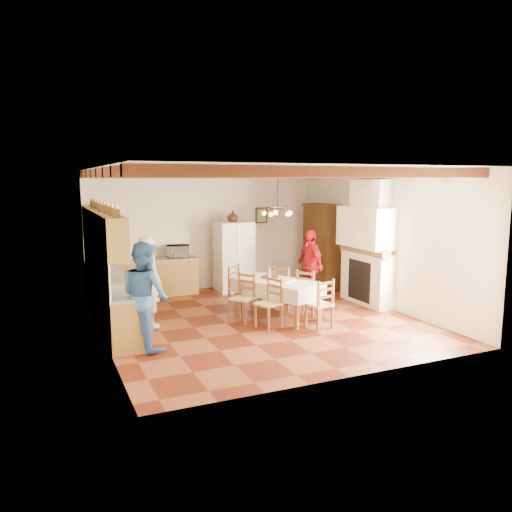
{
  "coord_description": "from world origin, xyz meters",
  "views": [
    {
      "loc": [
        -3.97,
        -8.92,
        2.8
      ],
      "look_at": [
        0.1,
        0.3,
        1.25
      ],
      "focal_mm": 35.0,
      "sensor_mm": 36.0,
      "label": 1
    }
  ],
  "objects_px": {
    "chair_left_near": "(268,303)",
    "chair_end_near": "(319,303)",
    "chair_left_far": "(242,298)",
    "microwave": "(178,251)",
    "refrigerator": "(234,256)",
    "person_woman_red": "(310,265)",
    "dining_table": "(277,284)",
    "person_man": "(149,281)",
    "hutch": "(321,246)",
    "person_woman_blue": "(145,296)",
    "chair_right_far": "(285,287)",
    "chair_right_near": "(308,292)",
    "chair_end_far": "(240,287)"
  },
  "relations": [
    {
      "from": "dining_table",
      "to": "microwave",
      "type": "distance_m",
      "value": 3.25
    },
    {
      "from": "hutch",
      "to": "chair_end_near",
      "type": "distance_m",
      "value": 3.7
    },
    {
      "from": "hutch",
      "to": "dining_table",
      "type": "distance_m",
      "value": 3.17
    },
    {
      "from": "chair_left_near",
      "to": "chair_left_far",
      "type": "relative_size",
      "value": 1.0
    },
    {
      "from": "dining_table",
      "to": "chair_right_near",
      "type": "relative_size",
      "value": 2.07
    },
    {
      "from": "chair_right_near",
      "to": "chair_left_near",
      "type": "bearing_deg",
      "value": 76.98
    },
    {
      "from": "chair_end_near",
      "to": "chair_end_far",
      "type": "distance_m",
      "value": 2.1
    },
    {
      "from": "refrigerator",
      "to": "person_man",
      "type": "xyz_separation_m",
      "value": [
        -2.63,
        -2.28,
        0.0
      ]
    },
    {
      "from": "chair_right_near",
      "to": "person_woman_red",
      "type": "xyz_separation_m",
      "value": [
        0.65,
        1.06,
        0.35
      ]
    },
    {
      "from": "refrigerator",
      "to": "microwave",
      "type": "xyz_separation_m",
      "value": [
        -1.37,
        0.24,
        0.18
      ]
    },
    {
      "from": "hutch",
      "to": "chair_left_near",
      "type": "height_order",
      "value": "hutch"
    },
    {
      "from": "chair_left_near",
      "to": "chair_end_near",
      "type": "xyz_separation_m",
      "value": [
        0.86,
        -0.44,
        0.0
      ]
    },
    {
      "from": "chair_left_far",
      "to": "microwave",
      "type": "distance_m",
      "value": 3.02
    },
    {
      "from": "refrigerator",
      "to": "hutch",
      "type": "bearing_deg",
      "value": -15.77
    },
    {
      "from": "dining_table",
      "to": "chair_left_far",
      "type": "distance_m",
      "value": 0.78
    },
    {
      "from": "hutch",
      "to": "dining_table",
      "type": "height_order",
      "value": "hutch"
    },
    {
      "from": "chair_right_far",
      "to": "person_woman_red",
      "type": "xyz_separation_m",
      "value": [
        0.89,
        0.48,
        0.35
      ]
    },
    {
      "from": "hutch",
      "to": "microwave",
      "type": "bearing_deg",
      "value": 164.84
    },
    {
      "from": "chair_left_far",
      "to": "chair_right_near",
      "type": "relative_size",
      "value": 1.0
    },
    {
      "from": "chair_end_far",
      "to": "person_man",
      "type": "bearing_deg",
      "value": 159.88
    },
    {
      "from": "person_man",
      "to": "chair_end_far",
      "type": "bearing_deg",
      "value": -99.89
    },
    {
      "from": "chair_left_near",
      "to": "chair_right_near",
      "type": "bearing_deg",
      "value": 94.97
    },
    {
      "from": "refrigerator",
      "to": "person_woman_red",
      "type": "relative_size",
      "value": 1.05
    },
    {
      "from": "chair_left_far",
      "to": "person_man",
      "type": "relative_size",
      "value": 0.55
    },
    {
      "from": "chair_end_far",
      "to": "refrigerator",
      "type": "bearing_deg",
      "value": 39.56
    },
    {
      "from": "chair_end_near",
      "to": "person_woman_blue",
      "type": "distance_m",
      "value": 3.27
    },
    {
      "from": "chair_right_near",
      "to": "person_woman_red",
      "type": "relative_size",
      "value": 0.58
    },
    {
      "from": "person_woman_blue",
      "to": "chair_end_far",
      "type": "bearing_deg",
      "value": -77.87
    },
    {
      "from": "dining_table",
      "to": "microwave",
      "type": "bearing_deg",
      "value": 112.8
    },
    {
      "from": "chair_right_near",
      "to": "chair_end_near",
      "type": "xyz_separation_m",
      "value": [
        -0.3,
        -0.95,
        0.0
      ]
    },
    {
      "from": "hutch",
      "to": "chair_right_far",
      "type": "relative_size",
      "value": 2.27
    },
    {
      "from": "hutch",
      "to": "dining_table",
      "type": "xyz_separation_m",
      "value": [
        -2.32,
        -2.13,
        -0.39
      ]
    },
    {
      "from": "microwave",
      "to": "person_woman_blue",
      "type": "bearing_deg",
      "value": -97.62
    },
    {
      "from": "dining_table",
      "to": "person_man",
      "type": "bearing_deg",
      "value": 169.69
    },
    {
      "from": "chair_right_near",
      "to": "person_man",
      "type": "distance_m",
      "value": 3.28
    },
    {
      "from": "dining_table",
      "to": "microwave",
      "type": "xyz_separation_m",
      "value": [
        -1.25,
        2.98,
        0.36
      ]
    },
    {
      "from": "person_woman_blue",
      "to": "microwave",
      "type": "distance_m",
      "value": 4.11
    },
    {
      "from": "chair_end_far",
      "to": "person_man",
      "type": "relative_size",
      "value": 0.55
    },
    {
      "from": "dining_table",
      "to": "person_woman_blue",
      "type": "height_order",
      "value": "person_woman_blue"
    },
    {
      "from": "person_man",
      "to": "chair_right_near",
      "type": "bearing_deg",
      "value": -121.8
    },
    {
      "from": "chair_left_far",
      "to": "chair_end_far",
      "type": "distance_m",
      "value": 0.96
    },
    {
      "from": "chair_left_near",
      "to": "chair_right_far",
      "type": "distance_m",
      "value": 1.42
    },
    {
      "from": "chair_left_far",
      "to": "hutch",
      "type": "bearing_deg",
      "value": 90.43
    },
    {
      "from": "hutch",
      "to": "person_man",
      "type": "height_order",
      "value": "hutch"
    },
    {
      "from": "dining_table",
      "to": "hutch",
      "type": "bearing_deg",
      "value": 42.47
    },
    {
      "from": "refrigerator",
      "to": "chair_right_near",
      "type": "distance_m",
      "value": 2.85
    },
    {
      "from": "chair_left_near",
      "to": "chair_end_near",
      "type": "height_order",
      "value": "same"
    },
    {
      "from": "person_woman_blue",
      "to": "dining_table",
      "type": "bearing_deg",
      "value": -98.01
    },
    {
      "from": "refrigerator",
      "to": "chair_right_far",
      "type": "height_order",
      "value": "refrigerator"
    },
    {
      "from": "microwave",
      "to": "chair_end_near",
      "type": "bearing_deg",
      "value": -52.22
    }
  ]
}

